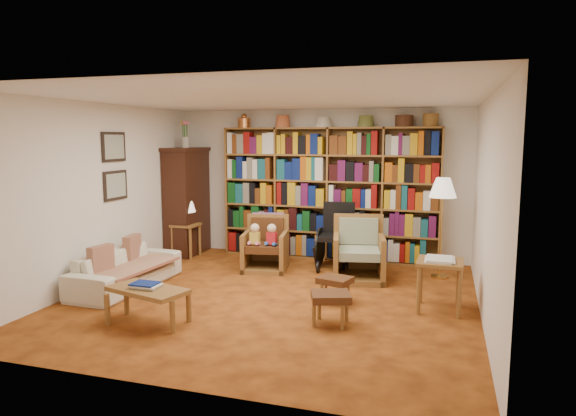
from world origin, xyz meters
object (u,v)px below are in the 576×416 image
at_px(side_table_lamp, 186,232).
at_px(armchair_leather, 267,247).
at_px(wheelchair, 337,238).
at_px(armchair_sage, 360,255).
at_px(floor_lamp, 443,192).
at_px(footstool_a, 335,282).
at_px(sofa, 126,269).
at_px(footstool_b, 331,299).
at_px(coffee_table, 148,293).
at_px(side_table_papers, 440,269).

relative_size(side_table_lamp, armchair_leather, 0.68).
bearing_deg(wheelchair, armchair_sage, -49.77).
bearing_deg(wheelchair, side_table_lamp, -179.10).
relative_size(floor_lamp, footstool_a, 3.23).
relative_size(sofa, footstool_a, 3.88).
distance_m(side_table_lamp, footstool_b, 3.91).
xyz_separation_m(side_table_lamp, coffee_table, (1.14, -3.00, -0.08)).
distance_m(armchair_leather, footstool_a, 1.90).
relative_size(wheelchair, side_table_papers, 1.61).
height_order(armchair_leather, wheelchair, wheelchair).
bearing_deg(armchair_leather, wheelchair, 21.06).
distance_m(footstool_b, coffee_table, 2.00).
distance_m(armchair_sage, coffee_table, 3.16).
bearing_deg(footstool_a, side_table_papers, 3.23).
distance_m(armchair_sage, wheelchair, 0.70).
bearing_deg(footstool_a, side_table_lamp, 150.27).
xyz_separation_m(sofa, armchair_sage, (2.96, 1.40, 0.09)).
bearing_deg(floor_lamp, side_table_lamp, 178.44).
distance_m(wheelchair, floor_lamp, 1.76).
height_order(wheelchair, side_table_papers, wheelchair).
relative_size(armchair_sage, coffee_table, 0.93).
relative_size(armchair_sage, side_table_papers, 1.43).
xyz_separation_m(side_table_lamp, armchair_sage, (3.06, -0.49, -0.08)).
bearing_deg(sofa, footstool_a, -84.61).
height_order(footstool_b, coffee_table, coffee_table).
height_order(armchair_leather, floor_lamp, floor_lamp).
relative_size(side_table_papers, footstool_b, 1.25).
height_order(wheelchair, coffee_table, wheelchair).
distance_m(sofa, armchair_sage, 3.28).
xyz_separation_m(floor_lamp, footstool_b, (-1.12, -2.32, -0.97)).
relative_size(side_table_lamp, armchair_sage, 0.63).
bearing_deg(footstool_a, coffee_table, -144.05).
bearing_deg(side_table_papers, side_table_lamp, 158.88).
bearing_deg(armchair_leather, footstool_a, -44.45).
height_order(armchair_leather, footstool_b, armchair_leather).
xyz_separation_m(wheelchair, footstool_a, (0.33, -1.73, -0.20)).
bearing_deg(footstool_b, footstool_a, 98.16).
distance_m(side_table_papers, coffee_table, 3.34).
distance_m(side_table_lamp, footstool_a, 3.40).
relative_size(wheelchair, footstool_b, 2.02).
bearing_deg(side_table_lamp, footstool_b, -38.57).
bearing_deg(footstool_a, floor_lamp, 52.02).
distance_m(floor_lamp, side_table_papers, 1.68).
bearing_deg(side_table_papers, armchair_leather, 154.02).
xyz_separation_m(side_table_lamp, armchair_leather, (1.59, -0.35, -0.08)).
height_order(side_table_lamp, footstool_a, side_table_lamp).
bearing_deg(floor_lamp, side_table_papers, -89.78).
bearing_deg(side_table_lamp, armchair_leather, -12.51).
xyz_separation_m(sofa, footstool_b, (2.96, -0.55, 0.03)).
bearing_deg(armchair_leather, side_table_lamp, 167.49).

